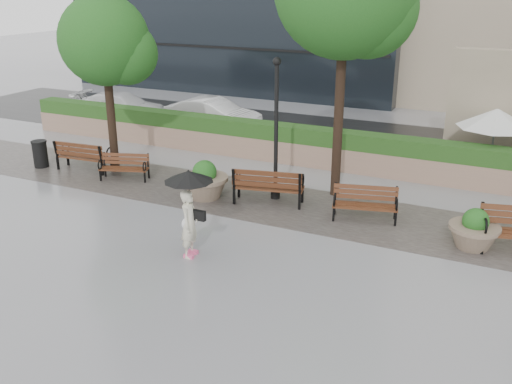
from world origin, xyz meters
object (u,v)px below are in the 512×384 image
at_px(bench_2, 268,193).
at_px(bench_3, 365,211).
at_px(car_left, 122,107).
at_px(car_right, 213,115).
at_px(trash_bin, 40,155).
at_px(lamppost, 276,139).
at_px(bench_1, 125,172).
at_px(pedestrian, 189,205).
at_px(planter_left, 205,183).
at_px(bench_0, 84,162).
at_px(planter_right, 474,233).

bearing_deg(bench_2, bench_3, 167.54).
bearing_deg(car_left, car_right, -96.53).
height_order(bench_2, car_left, car_left).
height_order(trash_bin, lamppost, lamppost).
distance_m(bench_1, bench_2, 5.17).
distance_m(bench_2, pedestrian, 3.99).
distance_m(trash_bin, lamppost, 8.85).
bearing_deg(bench_1, bench_3, -18.51).
distance_m(planter_left, pedestrian, 3.93).
height_order(bench_2, pedestrian, pedestrian).
bearing_deg(pedestrian, bench_1, 44.55).
bearing_deg(car_left, bench_3, -125.87).
xyz_separation_m(bench_0, bench_1, (1.87, -0.20, -0.06)).
xyz_separation_m(planter_left, pedestrian, (1.64, -3.48, 0.83)).
height_order(bench_3, planter_left, planter_left).
height_order(planter_right, car_left, car_left).
relative_size(trash_bin, pedestrian, 0.42).
bearing_deg(car_right, bench_3, -127.31).
relative_size(bench_1, trash_bin, 1.87).
height_order(bench_1, bench_2, bench_2).
bearing_deg(trash_bin, car_right, 67.46).
bearing_deg(planter_left, bench_0, 174.47).
bearing_deg(bench_0, bench_2, 174.47).
distance_m(trash_bin, pedestrian, 9.20).
bearing_deg(bench_3, lamppost, 155.94).
bearing_deg(lamppost, planter_left, -155.70).
xyz_separation_m(bench_3, car_right, (-8.64, 6.88, 0.43)).
distance_m(lamppost, car_left, 12.21).
relative_size(car_left, car_right, 1.07).
bearing_deg(trash_bin, bench_1, 2.44).
height_order(lamppost, car_left, lamppost).
bearing_deg(car_right, lamppost, -136.79).
xyz_separation_m(bench_0, planter_left, (5.11, -0.50, 0.15)).
height_order(bench_2, planter_right, bench_2).
distance_m(bench_0, planter_left, 5.14).
distance_m(bench_1, pedestrian, 6.26).
height_order(trash_bin, car_left, car_left).
bearing_deg(bench_0, bench_3, 174.77).
xyz_separation_m(trash_bin, pedestrian, (8.42, -3.63, 0.84)).
xyz_separation_m(planter_left, car_left, (-8.54, 7.03, 0.20)).
xyz_separation_m(lamppost, pedestrian, (-0.29, -4.35, -0.57)).
height_order(bench_2, bench_3, bench_2).
bearing_deg(pedestrian, car_right, 19.20).
distance_m(planter_left, car_right, 8.22).
bearing_deg(planter_right, bench_3, 169.56).
height_order(bench_0, planter_left, planter_left).
height_order(planter_right, trash_bin, planter_right).
height_order(planter_left, car_left, car_left).
height_order(planter_left, planter_right, planter_left).
bearing_deg(pedestrian, car_left, 36.36).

